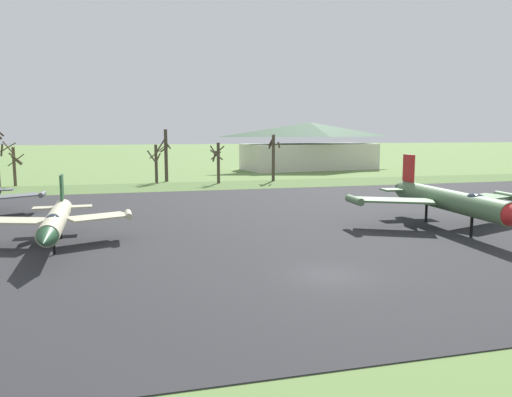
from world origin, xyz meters
TOP-DOWN VIEW (x-y plane):
  - ground_plane at (0.00, 0.00)m, footprint 600.00×600.00m
  - asphalt_apron at (0.00, 15.54)m, footprint 97.06×51.81m
  - grass_verge_strip at (0.00, 47.45)m, footprint 157.06×12.00m
  - jet_fighter_front_left at (14.44, 9.59)m, footprint 14.93×17.44m
  - jet_fighter_front_right at (-15.32, 11.02)m, footprint 10.25×14.27m
  - bare_tree_left_of_center at (-26.16, 54.66)m, footprint 3.12×3.20m
  - bare_tree_center at (-5.83, 54.25)m, footprint 2.82×2.84m
  - bare_tree_right_of_center at (-4.17, 55.76)m, footprint 2.44×2.46m
  - bare_tree_far_right at (3.21, 50.43)m, footprint 2.49×2.53m
  - bare_tree_backdrop_extra at (12.55, 51.87)m, footprint 2.07×2.05m
  - visitor_building at (27.41, 74.56)m, footprint 30.15×15.52m

SIDE VIEW (x-z plane):
  - ground_plane at x=0.00m, z-range 0.00..0.00m
  - asphalt_apron at x=0.00m, z-range 0.00..0.05m
  - grass_verge_strip at x=0.00m, z-range 0.00..0.06m
  - jet_fighter_front_right at x=-15.32m, z-range -0.34..4.23m
  - jet_fighter_front_left at x=14.44m, z-range -0.44..5.36m
  - bare_tree_center at x=-5.83m, z-range 0.22..6.15m
  - bare_tree_left_of_center at x=-26.16m, z-range 0.05..6.61m
  - bare_tree_far_right at x=3.21m, z-range 0.36..6.63m
  - bare_tree_backdrop_extra at x=12.55m, z-range 0.38..7.86m
  - bare_tree_right_of_center at x=-4.17m, z-range 0.21..8.49m
  - visitor_building at x=27.41m, z-range -0.08..9.79m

